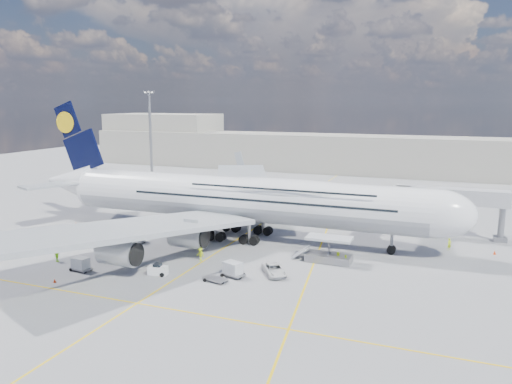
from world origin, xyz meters
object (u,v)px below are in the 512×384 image
(cone_wing_left_outer, at_px, (211,201))
(cone_wing_left_inner, at_px, (216,223))
(crew_nose, at_px, (449,244))
(cone_wing_right_outer, at_px, (55,281))
(airliner, at_px, (241,198))
(cone_wing_right_inner, at_px, (161,274))
(dolly_row_c, at_px, (137,238))
(cone_tail, at_px, (76,224))
(light_mast, at_px, (151,139))
(jet_bridge, at_px, (430,199))
(dolly_row_a, at_px, (136,236))
(cone_nose, at_px, (495,253))
(baggage_tug, at_px, (158,270))
(dolly_nose_near, at_px, (233,269))
(dolly_back, at_px, (92,234))
(crew_tug, at_px, (200,254))
(cargo_loader, at_px, (328,253))
(crew_wing, at_px, (57,256))
(dolly_nose_far, at_px, (215,279))
(catering_truck_outer, at_px, (223,194))
(dolly_row_b, at_px, (81,264))
(crew_loader, at_px, (345,260))
(crew_van, at_px, (338,257))
(catering_truck_inner, at_px, (252,206))
(service_van, at_px, (274,270))

(cone_wing_left_outer, bearing_deg, cone_wing_left_inner, -60.99)
(crew_nose, bearing_deg, cone_wing_right_outer, 172.95)
(airliner, bearing_deg, cone_wing_right_inner, -96.81)
(dolly_row_c, distance_m, cone_tail, 18.41)
(cone_wing_right_outer, height_order, cone_tail, cone_tail)
(cone_wing_left_inner, bearing_deg, light_mast, 138.78)
(jet_bridge, distance_m, dolly_row_a, 49.10)
(dolly_row_c, distance_m, cone_nose, 55.97)
(baggage_tug, bearing_deg, dolly_nose_near, 8.75)
(dolly_row_a, xyz_separation_m, dolly_row_c, (0.43, -0.53, -0.09))
(dolly_back, bearing_deg, cone_wing_right_outer, -81.45)
(dolly_nose_near, xyz_separation_m, crew_tug, (-7.08, 4.41, -0.10))
(airliner, relative_size, cargo_loader, 9.28)
(crew_wing, relative_size, cone_wing_right_outer, 3.69)
(light_mast, height_order, crew_nose, light_mast)
(crew_wing, xyz_separation_m, cone_tail, (-12.36, 18.13, -0.66))
(crew_nose, bearing_deg, cone_wing_right_inner, 174.29)
(cargo_loader, xyz_separation_m, cone_nose, (22.82, 12.48, -0.96))
(cone_nose, bearing_deg, dolly_nose_far, -143.14)
(dolly_row_c, distance_m, catering_truck_outer, 35.18)
(cargo_loader, distance_m, dolly_row_a, 31.70)
(dolly_row_a, bearing_deg, airliner, 14.49)
(dolly_back, xyz_separation_m, crew_wing, (2.83, -11.11, -0.06))
(cone_nose, bearing_deg, dolly_row_b, -151.60)
(catering_truck_outer, bearing_deg, dolly_row_a, -58.19)
(baggage_tug, bearing_deg, dolly_nose_far, -4.66)
(crew_loader, height_order, crew_tug, crew_tug)
(cargo_loader, bearing_deg, cone_wing_left_inner, 150.47)
(cone_wing_right_inner, bearing_deg, cone_wing_left_inner, 101.37)
(airliner, height_order, crew_loader, airliner)
(crew_nose, relative_size, cone_nose, 3.07)
(dolly_row_c, bearing_deg, jet_bridge, 24.60)
(dolly_nose_near, bearing_deg, crew_van, 62.36)
(jet_bridge, xyz_separation_m, catering_truck_outer, (-45.12, 15.07, -4.96))
(dolly_back, relative_size, crew_loader, 2.10)
(dolly_row_b, xyz_separation_m, catering_truck_outer, (-1.70, 49.43, 0.87))
(crew_wing, bearing_deg, cone_tail, 29.54)
(crew_nose, bearing_deg, catering_truck_inner, 122.02)
(dolly_row_c, height_order, catering_truck_outer, catering_truck_outer)
(service_van, bearing_deg, crew_wing, 156.88)
(cargo_loader, xyz_separation_m, dolly_back, (-39.16, -3.27, -0.26))
(crew_nose, xyz_separation_m, cone_nose, (6.46, 0.05, -0.64))
(dolly_row_b, relative_size, crew_nose, 1.73)
(crew_nose, height_order, cone_wing_right_inner, crew_nose)
(dolly_nose_far, distance_m, crew_van, 18.57)
(catering_truck_outer, bearing_deg, cone_tail, -88.39)
(dolly_back, bearing_deg, dolly_row_c, -8.47)
(crew_loader, xyz_separation_m, crew_wing, (-39.12, -13.47, 0.16))
(dolly_back, relative_size, crew_nose, 1.75)
(dolly_back, xyz_separation_m, catering_truck_inner, (18.34, 25.92, 1.06))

